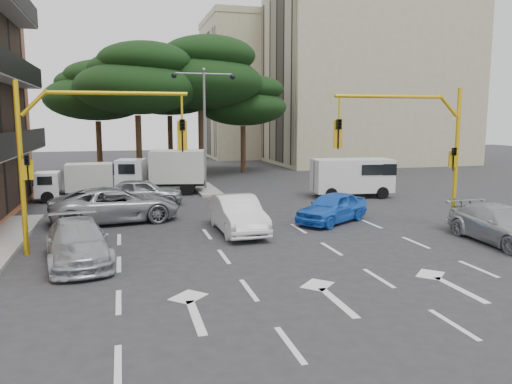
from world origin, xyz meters
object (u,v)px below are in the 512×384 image
at_px(car_blue_compact, 332,207).
at_px(box_truck_a, 76,182).
at_px(van_white, 352,178).
at_px(car_silver_wagon, 78,242).
at_px(car_silver_cross_a, 116,205).
at_px(car_white_hatch, 237,214).
at_px(box_truck_b, 162,172).
at_px(car_silver_cross_b, 143,192).
at_px(car_silver_parked, 501,225).
at_px(signal_mast_right, 421,139).
at_px(street_lamp_center, 204,107).
at_px(signal_mast_left, 76,143).

bearing_deg(car_blue_compact, box_truck_a, -162.93).
height_order(car_blue_compact, van_white, van_white).
height_order(car_silver_wagon, car_silver_cross_a, car_silver_cross_a).
distance_m(van_white, box_truck_a, 16.32).
height_order(car_white_hatch, car_silver_cross_a, car_silver_cross_a).
xyz_separation_m(van_white, box_truck_b, (-10.98, 4.50, 0.19)).
xyz_separation_m(car_silver_cross_b, car_silver_parked, (12.86, -12.09, -0.03)).
bearing_deg(box_truck_b, car_blue_compact, -137.79).
xyz_separation_m(signal_mast_right, car_silver_cross_b, (-11.05, 9.23, -3.15)).
xyz_separation_m(car_blue_compact, box_truck_a, (-11.84, 9.68, 0.37)).
bearing_deg(car_silver_cross_a, car_silver_wagon, 160.70).
height_order(box_truck_a, box_truck_b, box_truck_b).
bearing_deg(street_lamp_center, car_silver_parked, -62.94).
bearing_deg(car_silver_cross_b, car_silver_cross_a, 164.40).
relative_size(car_blue_compact, car_silver_parked, 0.84).
bearing_deg(car_silver_parked, box_truck_a, 140.12).
distance_m(car_blue_compact, car_silver_cross_b, 10.69).
xyz_separation_m(car_silver_wagon, car_silver_cross_a, (1.15, 6.43, 0.11)).
bearing_deg(car_blue_compact, car_silver_parked, 8.53).
bearing_deg(van_white, box_truck_b, -105.43).
bearing_deg(car_silver_parked, car_white_hatch, 156.82).
bearing_deg(car_white_hatch, car_silver_parked, -26.78).
relative_size(car_silver_cross_a, van_white, 1.23).
bearing_deg(car_blue_compact, car_white_hatch, -113.97).
distance_m(street_lamp_center, car_silver_parked, 19.52).
distance_m(signal_mast_left, car_blue_compact, 11.43).
relative_size(car_silver_wagon, car_silver_cross_b, 1.10).
height_order(car_blue_compact, car_silver_cross_b, car_silver_cross_b).
bearing_deg(car_blue_compact, street_lamp_center, 164.89).
height_order(street_lamp_center, car_silver_wagon, street_lamp_center).
bearing_deg(car_silver_wagon, car_silver_cross_a, 71.50).
bearing_deg(signal_mast_right, car_silver_parked, -57.61).
bearing_deg(signal_mast_left, car_silver_parked, -10.49).
distance_m(car_silver_parked, van_white, 11.89).
distance_m(signal_mast_right, car_blue_compact, 4.89).
distance_m(street_lamp_center, car_blue_compact, 13.20).
distance_m(car_silver_cross_b, box_truck_a, 4.61).
relative_size(signal_mast_left, van_white, 1.28).
bearing_deg(box_truck_b, signal_mast_left, 174.71).
xyz_separation_m(car_silver_cross_a, car_silver_cross_b, (1.39, 4.22, -0.07)).
relative_size(street_lamp_center, box_truck_a, 1.80).
distance_m(street_lamp_center, car_silver_cross_a, 11.58).
bearing_deg(car_blue_compact, signal_mast_right, 17.46).
relative_size(street_lamp_center, car_silver_cross_a, 1.34).
relative_size(car_blue_compact, box_truck_b, 0.74).
height_order(car_white_hatch, car_silver_parked, car_white_hatch).
relative_size(box_truck_a, box_truck_b, 0.78).
xyz_separation_m(car_blue_compact, car_silver_cross_a, (-9.55, 2.68, 0.11)).
xyz_separation_m(signal_mast_right, car_silver_cross_a, (-12.44, 5.01, -3.08)).
bearing_deg(van_white, car_silver_cross_b, -84.19).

